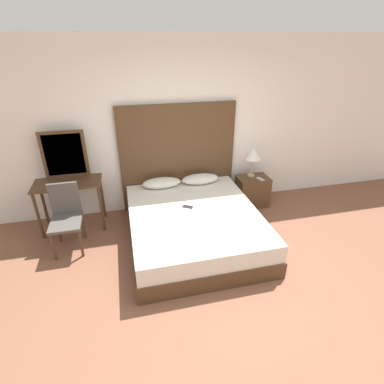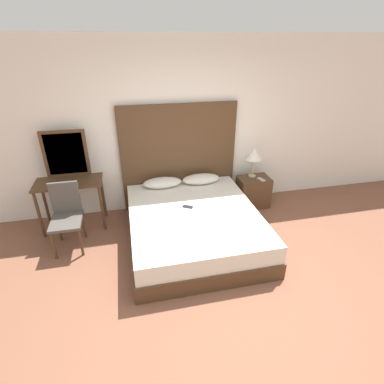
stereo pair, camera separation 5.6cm
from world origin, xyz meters
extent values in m
plane|color=brown|center=(0.00, 0.00, 0.00)|extent=(16.00, 16.00, 0.00)
cube|color=white|center=(0.00, 2.41, 1.35)|extent=(10.00, 0.06, 2.70)
cube|color=#4C331E|center=(-0.12, 1.27, 0.12)|extent=(1.79, 2.09, 0.23)
cube|color=silver|center=(-0.12, 1.27, 0.36)|extent=(1.75, 2.04, 0.25)
cube|color=#4C331E|center=(-0.12, 2.34, 0.87)|extent=(1.88, 0.05, 1.75)
ellipsoid|color=silver|center=(-0.44, 2.12, 0.56)|extent=(0.61, 0.28, 0.16)
ellipsoid|color=silver|center=(0.20, 2.12, 0.56)|extent=(0.61, 0.28, 0.16)
cube|color=#232328|center=(-0.18, 1.40, 0.48)|extent=(0.16, 0.14, 0.01)
cube|color=#4C331E|center=(1.11, 2.04, 0.26)|extent=(0.53, 0.37, 0.52)
cylinder|color=tan|center=(1.09, 2.11, 0.53)|extent=(0.13, 0.13, 0.02)
cylinder|color=tan|center=(1.09, 2.11, 0.69)|extent=(0.02, 0.02, 0.29)
cone|color=silver|center=(1.09, 2.11, 0.93)|extent=(0.28, 0.28, 0.19)
cube|color=#B7B7BC|center=(1.19, 1.94, 0.53)|extent=(0.11, 0.16, 0.01)
cube|color=#4C331E|center=(-1.83, 2.03, 0.75)|extent=(0.95, 0.48, 0.02)
cylinder|color=#4C331E|center=(-2.26, 1.83, 0.37)|extent=(0.04, 0.04, 0.74)
cylinder|color=#4C331E|center=(-1.39, 1.83, 0.37)|extent=(0.04, 0.04, 0.74)
cylinder|color=#4C331E|center=(-2.26, 2.23, 0.37)|extent=(0.04, 0.04, 0.74)
cylinder|color=#4C331E|center=(-1.39, 2.23, 0.37)|extent=(0.04, 0.04, 0.74)
cube|color=#4C331E|center=(-1.83, 2.24, 1.11)|extent=(0.63, 0.03, 0.70)
cube|color=#B2BCC6|center=(-1.83, 2.24, 1.11)|extent=(0.53, 0.01, 0.62)
cube|color=#4C4742|center=(-1.83, 1.47, 0.43)|extent=(0.40, 0.48, 0.04)
cube|color=#4C4742|center=(-1.83, 1.69, 0.68)|extent=(0.38, 0.04, 0.46)
cylinder|color=#4C331E|center=(-2.01, 1.26, 0.21)|extent=(0.04, 0.04, 0.41)
cylinder|color=#4C331E|center=(-1.66, 1.26, 0.21)|extent=(0.04, 0.04, 0.41)
cylinder|color=#4C331E|center=(-2.01, 1.68, 0.21)|extent=(0.04, 0.04, 0.41)
cylinder|color=#4C331E|center=(-1.66, 1.68, 0.21)|extent=(0.04, 0.04, 0.41)
camera|label=1|loc=(-0.99, -2.19, 2.63)|focal=28.00mm
camera|label=2|loc=(-0.93, -2.20, 2.63)|focal=28.00mm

